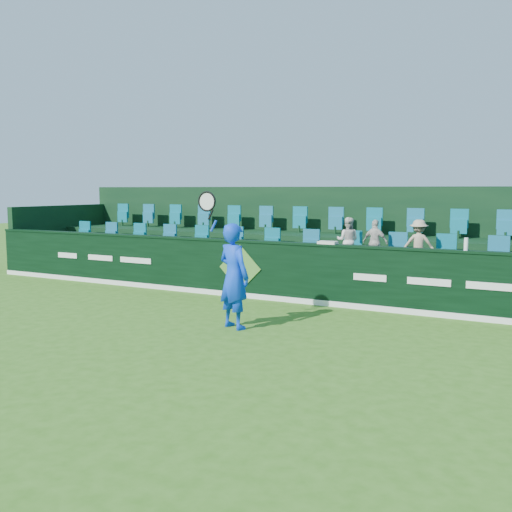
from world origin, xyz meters
The scene contains 13 objects.
ground centered at (0.00, 0.00, 0.00)m, with size 60.00×60.00×0.00m, color #336618.
sponsor_hoarding centered at (0.00, 4.00, 0.67)m, with size 16.00×0.25×1.35m.
stand_tier_front centered at (0.00, 5.10, 0.40)m, with size 16.00×2.00×0.80m, color black.
stand_tier_back centered at (0.00, 7.00, 0.65)m, with size 16.00×1.80×1.30m, color black.
stand_rear centered at (0.00, 7.44, 1.22)m, with size 16.00×4.10×2.60m.
seat_row_front centered at (0.00, 5.50, 1.10)m, with size 13.50×0.50×0.60m, color #0B697D.
seat_row_back centered at (0.00, 7.30, 1.60)m, with size 13.50×0.50×0.60m, color #0B697D.
tennis_player centered at (1.34, 1.27, 0.97)m, with size 1.16×0.67×2.56m.
spectator_left centered at (2.19, 5.12, 1.34)m, with size 0.52×0.41×1.08m, color silver.
spectator_middle centered at (2.85, 5.12, 1.32)m, with size 0.61×0.25×1.04m, color beige.
spectator_right centered at (3.82, 5.12, 1.33)m, with size 0.69×0.40×1.07m, color tan.
towel centered at (2.12, 4.00, 1.38)m, with size 0.40×0.26×0.06m, color silver.
drinks_bottle centered at (4.96, 4.00, 1.47)m, with size 0.08×0.08×0.25m, color white.
Camera 1 is at (6.44, -7.60, 2.53)m, focal length 40.00 mm.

